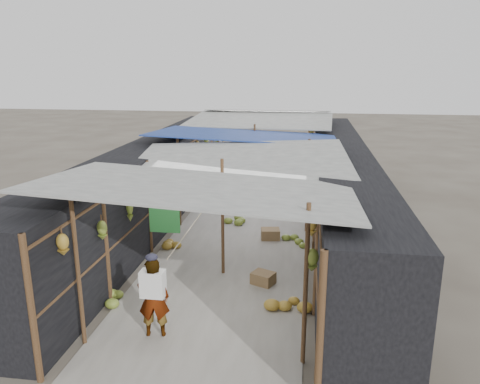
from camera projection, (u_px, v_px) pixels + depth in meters
The scene contains 14 objects.
ground at pixel (190, 353), 7.54m from camera, with size 80.00×80.00×0.00m, color #6B6356.
aisle_slab at pixel (244, 223), 13.74m from camera, with size 3.60×16.00×0.02m, color #9E998E.
stall_left at pixel (154, 182), 13.82m from camera, with size 1.40×15.00×2.30m, color black.
stall_right at pixel (340, 188), 13.07m from camera, with size 1.40×15.00×2.30m, color black.
crate_near at pixel (270, 234), 12.41m from camera, with size 0.48×0.39×0.29m, color #896546.
crate_mid at pixel (263, 279), 9.85m from camera, with size 0.45×0.36×0.27m, color #896546.
crate_back at pixel (256, 176), 18.86m from camera, with size 0.45×0.37×0.28m, color #896546.
black_basin at pixel (279, 203), 15.42m from camera, with size 0.62×0.62×0.19m, color black.
vendor_elderly at pixel (154, 298), 7.83m from camera, with size 0.52×0.34×1.43m, color white.
shopper_blue at pixel (239, 169), 16.95m from camera, with size 0.81×0.63×1.67m, color navy.
vendor_seated at pixel (304, 188), 15.98m from camera, with size 0.53×0.30×0.82m, color #4D4743.
market_canopy at pixel (247, 140), 13.42m from camera, with size 5.62×15.20×2.77m.
hanging_bananas at pixel (249, 167), 13.27m from camera, with size 3.96×14.08×0.75m.
floor_bananas at pixel (244, 235), 12.32m from camera, with size 3.95×10.13×0.35m.
Camera 1 is at (1.74, -6.41, 4.48)m, focal length 35.00 mm.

